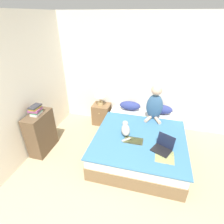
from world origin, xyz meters
The scene contains 12 objects.
wall_back centered at (0.00, 3.46, 1.27)m, with size 5.03×0.05×2.55m.
wall_side centered at (-2.04, 1.72, 1.27)m, with size 0.05×4.44×2.55m.
bed centered at (0.08, 2.39, 0.23)m, with size 1.67×1.99×0.47m.
pillow_near centered at (-0.28, 3.25, 0.57)m, with size 0.50×0.24×0.20m.
pillow_far centered at (0.45, 3.25, 0.57)m, with size 0.50×0.24×0.20m.
person_sitting centered at (0.28, 2.97, 0.82)m, with size 0.36×0.35×0.77m.
cat_tabby centered at (-0.20, 2.29, 0.56)m, with size 0.24×0.52×0.18m.
laptop_open centered at (0.49, 1.98, 0.53)m, with size 0.39×0.39×0.24m.
nightstand centered at (-0.99, 3.21, 0.26)m, with size 0.42×0.38×0.52m.
table_lamp centered at (-1.01, 3.19, 0.84)m, with size 0.27×0.27×0.46m.
bookshelf centered at (-1.84, 1.93, 0.42)m, with size 0.29×0.61×0.85m.
book_stack_top centered at (-1.84, 1.94, 0.94)m, with size 0.21×0.24×0.18m.
Camera 1 is at (0.23, -0.43, 2.48)m, focal length 28.00 mm.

